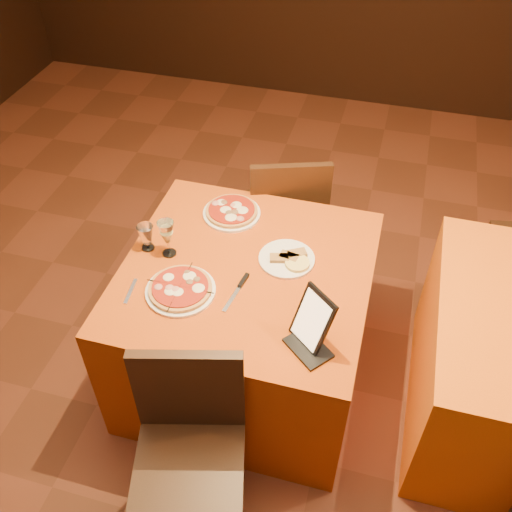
% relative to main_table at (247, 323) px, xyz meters
% --- Properties ---
extents(floor, '(6.00, 7.00, 0.01)m').
position_rel_main_table_xyz_m(floor, '(0.07, -0.42, -0.38)').
color(floor, '#5E2D19').
rests_on(floor, ground).
extents(main_table, '(1.10, 1.10, 0.75)m').
position_rel_main_table_xyz_m(main_table, '(0.00, 0.00, 0.00)').
color(main_table, '#B4440B').
rests_on(main_table, floor).
extents(chair_main_near, '(0.50, 0.50, 0.91)m').
position_rel_main_table_xyz_m(chair_main_near, '(0.00, -0.81, 0.08)').
color(chair_main_near, black).
rests_on(chair_main_near, floor).
extents(chair_main_far, '(0.48, 0.48, 0.91)m').
position_rel_main_table_xyz_m(chair_main_far, '(0.00, 0.79, 0.08)').
color(chair_main_far, black).
rests_on(chair_main_far, floor).
extents(pizza_near, '(0.30, 0.30, 0.03)m').
position_rel_main_table_xyz_m(pizza_near, '(-0.23, -0.21, 0.39)').
color(pizza_near, white).
rests_on(pizza_near, main_table).
extents(pizza_far, '(0.28, 0.28, 0.03)m').
position_rel_main_table_xyz_m(pizza_far, '(-0.18, 0.35, 0.39)').
color(pizza_far, white).
rests_on(pizza_far, main_table).
extents(cutlet_dish, '(0.26, 0.26, 0.03)m').
position_rel_main_table_xyz_m(cutlet_dish, '(0.16, 0.10, 0.39)').
color(cutlet_dish, white).
rests_on(cutlet_dish, main_table).
extents(wine_glass, '(0.11, 0.11, 0.19)m').
position_rel_main_table_xyz_m(wine_glass, '(-0.37, 0.00, 0.47)').
color(wine_glass, '#C8C071').
rests_on(wine_glass, main_table).
extents(water_glass, '(0.08, 0.08, 0.13)m').
position_rel_main_table_xyz_m(water_glass, '(-0.48, 0.01, 0.44)').
color(water_glass, white).
rests_on(water_glass, main_table).
extents(tablet, '(0.19, 0.18, 0.23)m').
position_rel_main_table_xyz_m(tablet, '(0.35, -0.31, 0.49)').
color(tablet, black).
rests_on(tablet, main_table).
extents(knife, '(0.05, 0.22, 0.01)m').
position_rel_main_table_xyz_m(knife, '(-0.00, -0.16, 0.38)').
color(knife, silver).
rests_on(knife, main_table).
extents(fork_near, '(0.03, 0.15, 0.01)m').
position_rel_main_table_xyz_m(fork_near, '(-0.44, -0.26, 0.38)').
color(fork_near, silver).
rests_on(fork_near, main_table).
extents(fork_far, '(0.05, 0.14, 0.01)m').
position_rel_main_table_xyz_m(fork_far, '(-0.07, 0.33, 0.38)').
color(fork_far, silver).
rests_on(fork_far, main_table).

